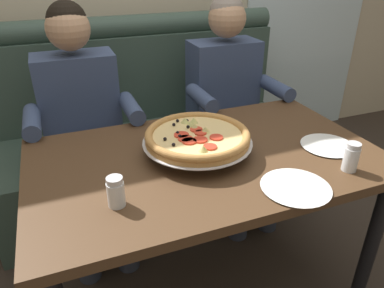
% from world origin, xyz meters
% --- Properties ---
extents(ground_plane, '(16.00, 16.00, 0.00)m').
position_xyz_m(ground_plane, '(0.00, 0.00, 0.00)').
color(ground_plane, '#382D26').
extents(booth_bench, '(1.87, 0.78, 1.13)m').
position_xyz_m(booth_bench, '(0.00, 0.89, 0.40)').
color(booth_bench, '#384C42').
rests_on(booth_bench, ground_plane).
extents(dining_table, '(1.40, 0.84, 0.74)m').
position_xyz_m(dining_table, '(0.00, 0.00, 0.66)').
color(dining_table, '#4C331E').
rests_on(dining_table, ground_plane).
extents(diner_left, '(0.54, 0.64, 1.27)m').
position_xyz_m(diner_left, '(-0.42, 0.62, 0.71)').
color(diner_left, '#2D3342').
rests_on(diner_left, ground_plane).
extents(diner_right, '(0.54, 0.64, 1.27)m').
position_xyz_m(diner_right, '(0.42, 0.62, 0.71)').
color(diner_right, '#2D3342').
rests_on(diner_right, ground_plane).
extents(pizza, '(0.44, 0.44, 0.11)m').
position_xyz_m(pizza, '(-0.03, 0.03, 0.81)').
color(pizza, silver).
rests_on(pizza, dining_table).
extents(shaker_parmesan, '(0.06, 0.06, 0.10)m').
position_xyz_m(shaker_parmesan, '(-0.40, -0.19, 0.78)').
color(shaker_parmesan, white).
rests_on(shaker_parmesan, dining_table).
extents(shaker_oregano, '(0.06, 0.06, 0.11)m').
position_xyz_m(shaker_oregano, '(0.45, -0.30, 0.79)').
color(shaker_oregano, white).
rests_on(shaker_oregano, dining_table).
extents(plate_near_left, '(0.22, 0.22, 0.02)m').
position_xyz_m(plate_near_left, '(0.50, -0.12, 0.75)').
color(plate_near_left, white).
rests_on(plate_near_left, dining_table).
extents(plate_near_right, '(0.24, 0.24, 0.02)m').
position_xyz_m(plate_near_right, '(0.19, -0.33, 0.75)').
color(plate_near_right, white).
rests_on(plate_near_right, dining_table).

